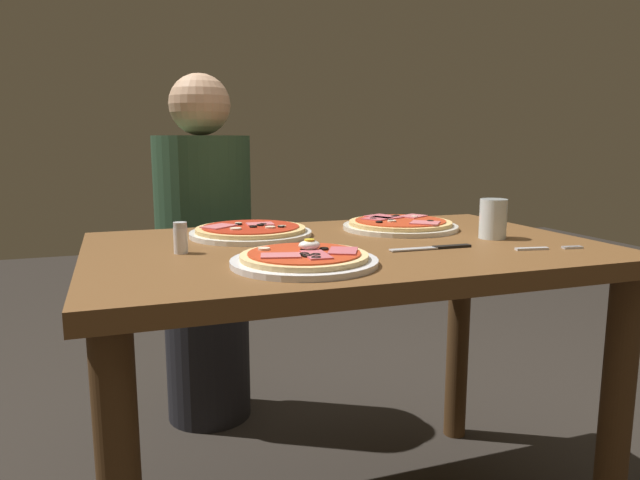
# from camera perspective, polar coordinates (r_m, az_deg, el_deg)

# --- Properties ---
(dining_table) EXTENTS (1.16, 0.75, 0.73)m
(dining_table) POSITION_cam_1_polar(r_m,az_deg,el_deg) (1.38, 2.55, -5.32)
(dining_table) COLOR brown
(dining_table) RESTS_ON ground
(pizza_foreground) EXTENTS (0.29, 0.29, 0.05)m
(pizza_foreground) POSITION_cam_1_polar(r_m,az_deg,el_deg) (1.13, -1.52, -1.85)
(pizza_foreground) COLOR white
(pizza_foreground) RESTS_ON dining_table
(pizza_across_left) EXTENTS (0.31, 0.31, 0.03)m
(pizza_across_left) POSITION_cam_1_polar(r_m,az_deg,el_deg) (1.59, 7.83, 1.49)
(pizza_across_left) COLOR silver
(pizza_across_left) RESTS_ON dining_table
(pizza_across_right) EXTENTS (0.31, 0.31, 0.03)m
(pizza_across_right) POSITION_cam_1_polar(r_m,az_deg,el_deg) (1.47, -6.79, 0.85)
(pizza_across_right) COLOR white
(pizza_across_right) RESTS_ON dining_table
(water_glass_near) EXTENTS (0.07, 0.07, 0.10)m
(water_glass_near) POSITION_cam_1_polar(r_m,az_deg,el_deg) (1.49, 16.55, 1.77)
(water_glass_near) COLOR silver
(water_glass_near) RESTS_ON dining_table
(fork) EXTENTS (0.16, 0.04, 0.00)m
(fork) POSITION_cam_1_polar(r_m,az_deg,el_deg) (1.38, 21.03, -0.77)
(fork) COLOR silver
(fork) RESTS_ON dining_table
(knife) EXTENTS (0.20, 0.02, 0.01)m
(knife) POSITION_cam_1_polar(r_m,az_deg,el_deg) (1.32, 11.32, -0.72)
(knife) COLOR silver
(knife) RESTS_ON dining_table
(salt_shaker) EXTENTS (0.03, 0.03, 0.07)m
(salt_shaker) POSITION_cam_1_polar(r_m,az_deg,el_deg) (1.27, -13.47, 0.19)
(salt_shaker) COLOR white
(salt_shaker) RESTS_ON dining_table
(diner_person) EXTENTS (0.32, 0.32, 1.18)m
(diner_person) POSITION_cam_1_polar(r_m,az_deg,el_deg) (2.03, -11.18, -1.96)
(diner_person) COLOR black
(diner_person) RESTS_ON ground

